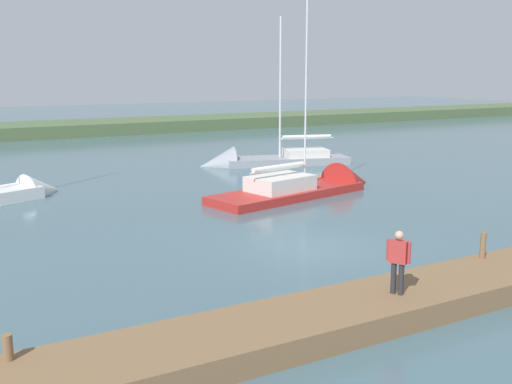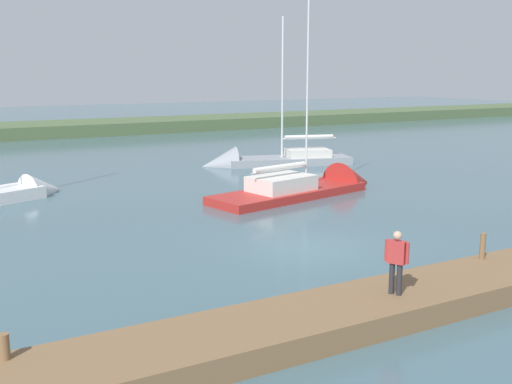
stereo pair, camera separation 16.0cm
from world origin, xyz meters
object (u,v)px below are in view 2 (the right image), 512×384
(sailboat_far_left, at_px, (263,163))
(person_on_dock, at_px, (396,258))
(sailboat_mid_channel, at_px, (317,189))
(mooring_post_near, at_px, (483,246))
(mooring_post_far, at_px, (4,347))

(sailboat_far_left, distance_m, person_on_dock, 25.96)
(sailboat_mid_channel, distance_m, person_on_dock, 16.51)
(mooring_post_near, distance_m, person_on_dock, 4.47)
(mooring_post_far, height_order, sailboat_mid_channel, sailboat_mid_channel)
(mooring_post_far, bearing_deg, sailboat_mid_channel, -141.15)
(mooring_post_far, distance_m, sailboat_mid_channel, 21.60)
(mooring_post_far, xyz_separation_m, sailboat_far_left, (-18.95, -22.99, -0.78))
(mooring_post_near, relative_size, mooring_post_far, 1.50)
(person_on_dock, bearing_deg, mooring_post_near, -15.11)
(mooring_post_near, bearing_deg, sailboat_mid_channel, -103.99)
(mooring_post_near, xyz_separation_m, sailboat_mid_channel, (-3.37, -13.54, -0.87))
(sailboat_mid_channel, relative_size, sailboat_far_left, 1.19)
(mooring_post_near, bearing_deg, person_on_dock, 13.00)
(person_on_dock, bearing_deg, mooring_post_far, 145.65)
(mooring_post_near, relative_size, sailboat_mid_channel, 0.06)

